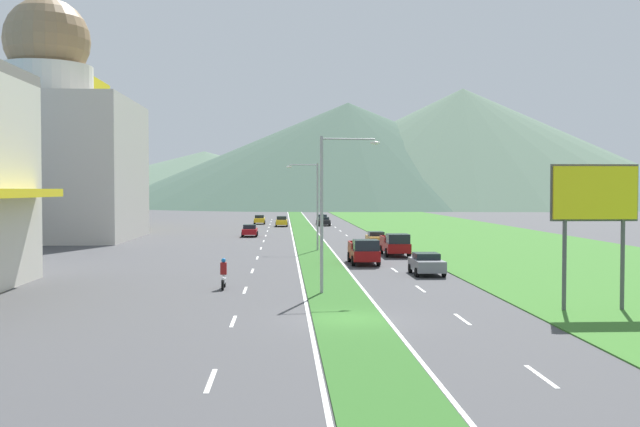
{
  "coord_description": "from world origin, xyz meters",
  "views": [
    {
      "loc": [
        -2.89,
        -32.12,
        5.81
      ],
      "look_at": [
        1.33,
        51.54,
        3.05
      ],
      "focal_mm": 40.94,
      "sensor_mm": 36.0,
      "label": 1
    }
  ],
  "objects_px": {
    "motorcycle_rider": "(224,276)",
    "billboard_roadside": "(595,202)",
    "car_5": "(324,221)",
    "car_0": "(376,239)",
    "car_1": "(260,219)",
    "car_4": "(322,219)",
    "pickup_truck_0": "(395,245)",
    "car_3": "(250,230)",
    "car_6": "(282,221)",
    "street_lamp_mid": "(314,200)",
    "car_2": "(427,264)",
    "street_lamp_near": "(329,202)",
    "pickup_truck_1": "(364,252)"
  },
  "relations": [
    {
      "from": "car_0",
      "to": "street_lamp_near",
      "type": "bearing_deg",
      "value": -11.7
    },
    {
      "from": "pickup_truck_1",
      "to": "billboard_roadside",
      "type": "bearing_deg",
      "value": 21.1
    },
    {
      "from": "car_5",
      "to": "car_6",
      "type": "height_order",
      "value": "car_6"
    },
    {
      "from": "pickup_truck_0",
      "to": "motorcycle_rider",
      "type": "height_order",
      "value": "pickup_truck_0"
    },
    {
      "from": "car_1",
      "to": "street_lamp_mid",
      "type": "bearing_deg",
      "value": -172.7
    },
    {
      "from": "car_3",
      "to": "motorcycle_rider",
      "type": "relative_size",
      "value": 2.12
    },
    {
      "from": "street_lamp_near",
      "to": "pickup_truck_1",
      "type": "bearing_deg",
      "value": 76.7
    },
    {
      "from": "car_5",
      "to": "motorcycle_rider",
      "type": "relative_size",
      "value": 2.07
    },
    {
      "from": "pickup_truck_0",
      "to": "billboard_roadside",
      "type": "bearing_deg",
      "value": 9.75
    },
    {
      "from": "car_5",
      "to": "pickup_truck_0",
      "type": "xyz_separation_m",
      "value": [
        3.29,
        -53.37,
        0.26
      ]
    },
    {
      "from": "car_4",
      "to": "pickup_truck_0",
      "type": "distance_m",
      "value": 59.07
    },
    {
      "from": "street_lamp_near",
      "to": "pickup_truck_0",
      "type": "height_order",
      "value": "street_lamp_near"
    },
    {
      "from": "car_0",
      "to": "car_1",
      "type": "xyz_separation_m",
      "value": [
        -13.47,
        48.54,
        -0.0
      ]
    },
    {
      "from": "car_1",
      "to": "car_6",
      "type": "height_order",
      "value": "car_6"
    },
    {
      "from": "street_lamp_mid",
      "to": "billboard_roadside",
      "type": "bearing_deg",
      "value": -71.16
    },
    {
      "from": "car_6",
      "to": "pickup_truck_1",
      "type": "relative_size",
      "value": 0.86
    },
    {
      "from": "car_4",
      "to": "car_5",
      "type": "bearing_deg",
      "value": -0.22
    },
    {
      "from": "car_0",
      "to": "billboard_roadside",
      "type": "bearing_deg",
      "value": 7.58
    },
    {
      "from": "car_2",
      "to": "pickup_truck_0",
      "type": "distance_m",
      "value": 14.16
    },
    {
      "from": "billboard_roadside",
      "to": "car_5",
      "type": "relative_size",
      "value": 1.7
    },
    {
      "from": "car_3",
      "to": "car_6",
      "type": "distance_m",
      "value": 25.01
    },
    {
      "from": "car_0",
      "to": "pickup_truck_1",
      "type": "bearing_deg",
      "value": -10.27
    },
    {
      "from": "motorcycle_rider",
      "to": "pickup_truck_0",
      "type": "bearing_deg",
      "value": -32.99
    },
    {
      "from": "street_lamp_mid",
      "to": "car_3",
      "type": "relative_size",
      "value": 1.96
    },
    {
      "from": "car_1",
      "to": "car_0",
      "type": "bearing_deg",
      "value": -164.49
    },
    {
      "from": "street_lamp_mid",
      "to": "pickup_truck_1",
      "type": "relative_size",
      "value": 1.54
    },
    {
      "from": "street_lamp_mid",
      "to": "car_2",
      "type": "height_order",
      "value": "street_lamp_mid"
    },
    {
      "from": "car_3",
      "to": "car_4",
      "type": "distance_m",
      "value": 33.77
    },
    {
      "from": "billboard_roadside",
      "to": "car_4",
      "type": "xyz_separation_m",
      "value": [
        -8.28,
        88.15,
        -4.43
      ]
    },
    {
      "from": "motorcycle_rider",
      "to": "billboard_roadside",
      "type": "bearing_deg",
      "value": -115.47
    },
    {
      "from": "car_2",
      "to": "car_0",
      "type": "bearing_deg",
      "value": -179.42
    },
    {
      "from": "street_lamp_mid",
      "to": "car_6",
      "type": "relative_size",
      "value": 1.78
    },
    {
      "from": "street_lamp_mid",
      "to": "car_3",
      "type": "xyz_separation_m",
      "value": [
        -7.01,
        21.15,
        -4.08
      ]
    },
    {
      "from": "car_1",
      "to": "pickup_truck_0",
      "type": "distance_m",
      "value": 60.95
    },
    {
      "from": "street_lamp_near",
      "to": "motorcycle_rider",
      "type": "xyz_separation_m",
      "value": [
        -6.02,
        2.27,
        -4.37
      ]
    },
    {
      "from": "billboard_roadside",
      "to": "car_2",
      "type": "distance_m",
      "value": 16.46
    },
    {
      "from": "car_0",
      "to": "car_6",
      "type": "relative_size",
      "value": 0.93
    },
    {
      "from": "street_lamp_near",
      "to": "car_6",
      "type": "relative_size",
      "value": 1.88
    },
    {
      "from": "street_lamp_near",
      "to": "car_3",
      "type": "distance_m",
      "value": 50.29
    },
    {
      "from": "pickup_truck_1",
      "to": "car_5",
      "type": "bearing_deg",
      "value": 179.76
    },
    {
      "from": "car_4",
      "to": "pickup_truck_0",
      "type": "xyz_separation_m",
      "value": [
        3.27,
        -58.98,
        0.18
      ]
    },
    {
      "from": "car_4",
      "to": "street_lamp_mid",
      "type": "bearing_deg",
      "value": -3.92
    },
    {
      "from": "car_2",
      "to": "car_4",
      "type": "xyz_separation_m",
      "value": [
        -3.21,
        73.13,
        0.03
      ]
    },
    {
      "from": "pickup_truck_0",
      "to": "car_3",
      "type": "bearing_deg",
      "value": -152.66
    },
    {
      "from": "car_3",
      "to": "pickup_truck_1",
      "type": "bearing_deg",
      "value": -162.99
    },
    {
      "from": "pickup_truck_0",
      "to": "street_lamp_near",
      "type": "bearing_deg",
      "value": -17.72
    },
    {
      "from": "billboard_roadside",
      "to": "car_4",
      "type": "distance_m",
      "value": 88.64
    },
    {
      "from": "car_1",
      "to": "car_5",
      "type": "bearing_deg",
      "value": -119.8
    },
    {
      "from": "billboard_roadside",
      "to": "motorcycle_rider",
      "type": "distance_m",
      "value": 20.75
    },
    {
      "from": "street_lamp_near",
      "to": "street_lamp_mid",
      "type": "relative_size",
      "value": 1.06
    }
  ]
}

